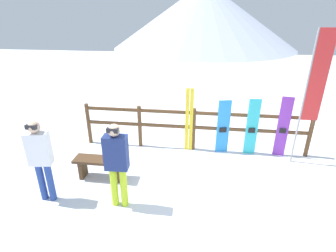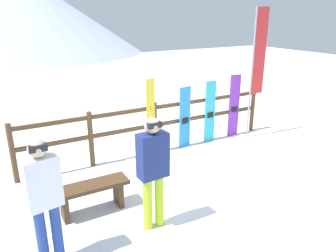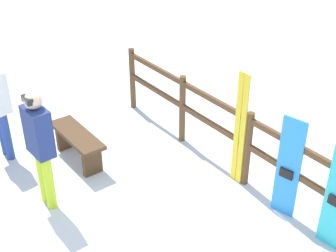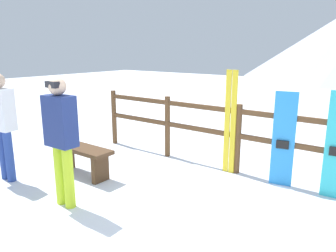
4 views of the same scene
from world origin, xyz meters
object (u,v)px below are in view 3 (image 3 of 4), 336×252
at_px(bench, 77,141).
at_px(snowboard_blue, 288,169).
at_px(ski_pair_yellow, 240,130).
at_px(person_navy, 40,142).

xyz_separation_m(bench, snowboard_blue, (2.65, 1.54, 0.35)).
xyz_separation_m(bench, ski_pair_yellow, (1.79, 1.54, 0.49)).
height_order(bench, snowboard_blue, snowboard_blue).
bearing_deg(snowboard_blue, ski_pair_yellow, 179.77).
bearing_deg(bench, ski_pair_yellow, 40.74).
bearing_deg(person_navy, ski_pair_yellow, 64.05).
bearing_deg(ski_pair_yellow, snowboard_blue, -0.23).
relative_size(ski_pair_yellow, snowboard_blue, 1.19).
bearing_deg(snowboard_blue, bench, -149.83).
relative_size(bench, snowboard_blue, 0.81).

